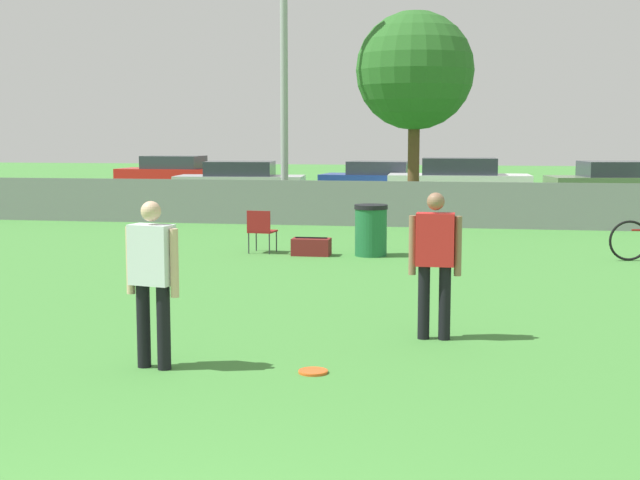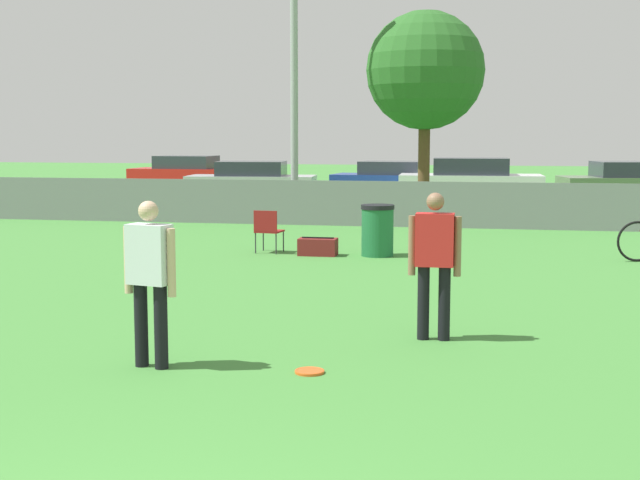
% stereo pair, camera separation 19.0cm
% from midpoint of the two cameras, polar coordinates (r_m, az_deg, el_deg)
% --- Properties ---
extents(fence_backline, '(21.99, 0.07, 1.21)m').
position_cam_midpoint_polar(fence_backline, '(21.45, 5.05, 2.30)').
color(fence_backline, gray).
rests_on(fence_backline, ground_plane).
extents(light_pole, '(0.90, 0.36, 8.54)m').
position_cam_midpoint_polar(light_pole, '(24.01, -2.56, 13.52)').
color(light_pole, '#9E9EA3').
rests_on(light_pole, ground_plane).
extents(tree_near_pole, '(3.22, 3.22, 5.55)m').
position_cam_midpoint_polar(tree_near_pole, '(24.74, 5.86, 10.70)').
color(tree_near_pole, brown).
rests_on(tree_near_pole, ground_plane).
extents(player_defender_red, '(0.57, 0.22, 1.61)m').
position_cam_midpoint_polar(player_defender_red, '(9.72, 6.81, -1.00)').
color(player_defender_red, black).
rests_on(player_defender_red, ground_plane).
extents(player_receiver_white, '(0.56, 0.30, 1.61)m').
position_cam_midpoint_polar(player_receiver_white, '(8.62, -11.31, -2.09)').
color(player_receiver_white, black).
rests_on(player_receiver_white, ground_plane).
extents(frisbee_disc, '(0.28, 0.28, 0.03)m').
position_cam_midpoint_polar(frisbee_disc, '(8.47, -1.09, -8.41)').
color(frisbee_disc, '#E5591E').
rests_on(frisbee_disc, ground_plane).
extents(folding_chair_sideline, '(0.50, 0.51, 0.81)m').
position_cam_midpoint_polar(folding_chair_sideline, '(16.75, -4.12, 0.74)').
color(folding_chair_sideline, '#333338').
rests_on(folding_chair_sideline, ground_plane).
extents(trash_bin, '(0.62, 0.62, 0.94)m').
position_cam_midpoint_polar(trash_bin, '(16.36, 2.94, 0.64)').
color(trash_bin, '#1E6638').
rests_on(trash_bin, ground_plane).
extents(gear_bag_sideline, '(0.70, 0.39, 0.34)m').
position_cam_midpoint_polar(gear_bag_sideline, '(16.43, -0.89, -0.44)').
color(gear_bag_sideline, maroon).
rests_on(gear_bag_sideline, ground_plane).
extents(parked_car_red, '(4.35, 1.94, 1.37)m').
position_cam_midpoint_polar(parked_car_red, '(35.13, -9.49, 4.21)').
color(parked_car_red, black).
rests_on(parked_car_red, ground_plane).
extents(parked_car_silver, '(4.32, 2.07, 1.33)m').
position_cam_midpoint_polar(parked_car_silver, '(29.46, -5.32, 3.75)').
color(parked_car_silver, black).
rests_on(parked_car_silver, ground_plane).
extents(parked_car_blue, '(4.21, 2.12, 1.28)m').
position_cam_midpoint_polar(parked_car_blue, '(31.14, 3.69, 3.88)').
color(parked_car_blue, black).
rests_on(parked_car_blue, ground_plane).
extents(parked_car_white, '(4.63, 2.04, 1.45)m').
position_cam_midpoint_polar(parked_car_white, '(29.28, 8.69, 3.76)').
color(parked_car_white, black).
rests_on(parked_car_white, ground_plane).
extents(parked_car_olive, '(4.60, 2.60, 1.36)m').
position_cam_midpoint_polar(parked_car_olive, '(29.97, 18.35, 3.51)').
color(parked_car_olive, black).
rests_on(parked_car_olive, ground_plane).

